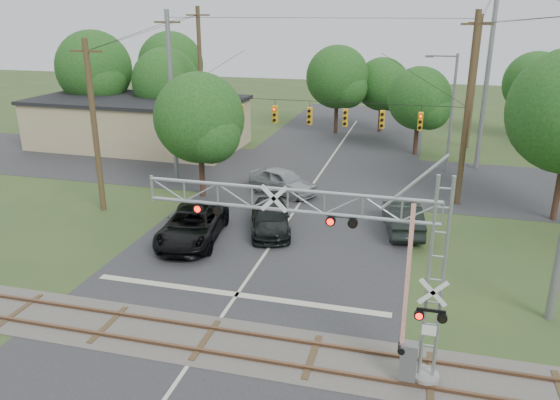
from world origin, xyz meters
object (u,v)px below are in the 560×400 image
(car_dark, at_px, (270,218))
(crossing_gantry, at_px, (341,252))
(traffic_signal_span, at_px, (323,108))
(pickup_black, at_px, (193,225))
(commercial_building, at_px, (139,122))
(sedan_silver, at_px, (283,181))
(streetlight, at_px, (450,108))

(car_dark, bearing_deg, crossing_gantry, -80.83)
(traffic_signal_span, distance_m, pickup_black, 11.79)
(pickup_black, xyz_separation_m, commercial_building, (-12.96, 18.24, 1.27))
(sedan_silver, xyz_separation_m, streetlight, (10.32, 8.00, 3.97))
(commercial_building, height_order, streetlight, streetlight)
(crossing_gantry, xyz_separation_m, commercial_building, (-22.02, 27.05, -2.19))
(traffic_signal_span, xyz_separation_m, streetlight, (7.91, 7.18, -0.81))
(sedan_silver, distance_m, streetlight, 13.65)
(traffic_signal_span, relative_size, streetlight, 2.25)
(traffic_signal_span, relative_size, commercial_building, 1.06)
(car_dark, bearing_deg, sedan_silver, 81.40)
(crossing_gantry, distance_m, car_dark, 12.90)
(commercial_building, xyz_separation_m, streetlight, (25.89, -1.51, 2.68))
(traffic_signal_span, distance_m, sedan_silver, 5.42)
(sedan_silver, bearing_deg, streetlight, -26.05)
(sedan_silver, xyz_separation_m, commercial_building, (-15.57, 9.51, 1.29))
(streetlight, bearing_deg, car_dark, -122.97)
(car_dark, relative_size, streetlight, 0.59)
(pickup_black, bearing_deg, streetlight, 43.99)
(pickup_black, xyz_separation_m, streetlight, (12.93, 16.73, 3.95))
(sedan_silver, bearing_deg, traffic_signal_span, -45.07)
(crossing_gantry, distance_m, pickup_black, 13.10)
(sedan_silver, relative_size, commercial_building, 0.27)
(crossing_gantry, distance_m, traffic_signal_span, 18.84)
(crossing_gantry, height_order, traffic_signal_span, traffic_signal_span)
(commercial_building, distance_m, streetlight, 26.07)
(commercial_building, relative_size, streetlight, 2.13)
(traffic_signal_span, distance_m, commercial_building, 20.27)
(pickup_black, height_order, commercial_building, commercial_building)
(crossing_gantry, height_order, sedan_silver, crossing_gantry)
(sedan_silver, bearing_deg, commercial_building, 84.77)
(traffic_signal_span, bearing_deg, streetlight, 42.23)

